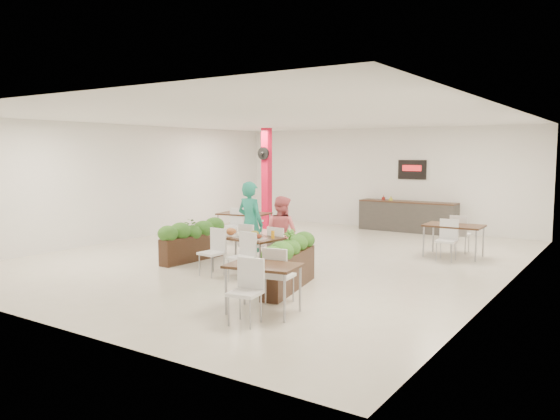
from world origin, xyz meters
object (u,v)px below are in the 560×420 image
(side_table_b, at_px, (454,230))
(planter_left, at_px, (192,239))
(service_counter, at_px, (407,216))
(side_table_c, at_px, (263,273))
(planter_right, at_px, (289,261))
(red_column, at_px, (266,177))
(diner_woman, at_px, (281,233))
(main_table, at_px, (246,242))
(side_table_a, at_px, (244,217))
(diner_man, at_px, (250,224))

(side_table_b, bearing_deg, planter_left, -142.88)
(service_counter, bearing_deg, side_table_c, -82.24)
(planter_right, distance_m, side_table_b, 4.98)
(red_column, bearing_deg, side_table_c, -55.24)
(side_table_b, bearing_deg, side_table_c, -101.24)
(red_column, distance_m, service_counter, 4.56)
(planter_right, bearing_deg, diner_woman, 128.37)
(service_counter, xyz_separation_m, diner_woman, (-0.17, -6.78, 0.28))
(main_table, bearing_deg, side_table_a, 128.03)
(diner_woman, distance_m, planter_right, 1.66)
(diner_man, height_order, side_table_b, diner_man)
(main_table, distance_m, side_table_c, 2.78)
(planter_left, relative_size, planter_right, 0.92)
(service_counter, bearing_deg, side_table_a, -128.77)
(red_column, bearing_deg, planter_left, -72.66)
(diner_woman, xyz_separation_m, planter_left, (-2.20, -0.31, -0.27))
(main_table, xyz_separation_m, planter_left, (-1.79, 0.35, -0.13))
(service_counter, xyz_separation_m, side_table_a, (-3.24, -4.03, 0.15))
(service_counter, bearing_deg, diner_man, -98.15)
(side_table_a, relative_size, side_table_c, 1.00)
(planter_left, bearing_deg, side_table_b, 38.43)
(service_counter, distance_m, diner_woman, 6.79)
(diner_man, relative_size, side_table_a, 1.09)
(main_table, xyz_separation_m, planter_right, (1.43, -0.63, -0.13))
(planter_left, height_order, planter_right, planter_right)
(side_table_b, bearing_deg, diner_man, -135.37)
(diner_man, distance_m, planter_right, 2.26)
(service_counter, height_order, side_table_a, service_counter)
(service_counter, bearing_deg, side_table_b, -54.54)
(planter_left, distance_m, planter_right, 3.36)
(planter_left, xyz_separation_m, side_table_a, (-0.87, 3.05, 0.14))
(planter_left, bearing_deg, main_table, -11.00)
(red_column, bearing_deg, main_table, -58.48)
(main_table, xyz_separation_m, diner_woman, (0.41, 0.65, 0.13))
(diner_man, relative_size, side_table_c, 1.09)
(red_column, relative_size, side_table_a, 1.92)
(service_counter, bearing_deg, diner_woman, -91.44)
(red_column, bearing_deg, diner_woman, -52.10)
(red_column, distance_m, diner_woman, 6.29)
(diner_man, xyz_separation_m, planter_right, (1.82, -1.28, -0.40))
(service_counter, distance_m, diner_man, 6.86)
(service_counter, relative_size, planter_left, 1.62)
(planter_right, bearing_deg, red_column, 128.00)
(diner_man, bearing_deg, main_table, 126.08)
(service_counter, height_order, main_table, service_counter)
(service_counter, relative_size, main_table, 1.74)
(side_table_b, height_order, side_table_c, same)
(side_table_c, bearing_deg, planter_right, 97.86)
(planter_left, height_order, side_table_b, planter_left)
(main_table, bearing_deg, red_column, 121.52)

